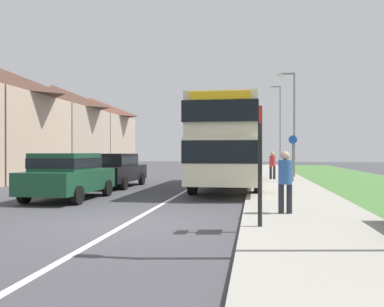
# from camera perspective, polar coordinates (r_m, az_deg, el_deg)

# --- Properties ---
(ground_plane) EXTENTS (120.00, 120.00, 0.00)m
(ground_plane) POSITION_cam_1_polar(r_m,az_deg,el_deg) (9.18, -9.56, -10.15)
(ground_plane) COLOR #424247
(lane_marking_centre) EXTENTS (0.14, 60.00, 0.01)m
(lane_marking_centre) POSITION_cam_1_polar(r_m,az_deg,el_deg) (16.89, -0.81, -5.39)
(lane_marking_centre) COLOR silver
(lane_marking_centre) RESTS_ON ground_plane
(pavement_near_side) EXTENTS (3.20, 68.00, 0.12)m
(pavement_near_side) POSITION_cam_1_polar(r_m,az_deg,el_deg) (14.70, 14.23, -6.01)
(pavement_near_side) COLOR #9E998E
(pavement_near_side) RESTS_ON ground_plane
(double_decker_bus) EXTENTS (2.80, 10.30, 3.70)m
(double_decker_bus) POSITION_cam_1_polar(r_m,az_deg,el_deg) (17.87, 5.47, 1.78)
(double_decker_bus) COLOR beige
(double_decker_bus) RESTS_ON ground_plane
(parked_car_dark_green) EXTENTS (2.01, 4.02, 1.61)m
(parked_car_dark_green) POSITION_cam_1_polar(r_m,az_deg,el_deg) (14.20, -17.61, -2.87)
(parked_car_dark_green) COLOR #19472D
(parked_car_dark_green) RESTS_ON ground_plane
(parked_car_black) EXTENTS (1.99, 4.43, 1.58)m
(parked_car_black) POSITION_cam_1_polar(r_m,az_deg,el_deg) (18.82, -11.20, -2.15)
(parked_car_black) COLOR black
(parked_car_black) RESTS_ON ground_plane
(pedestrian_at_stop) EXTENTS (0.34, 0.34, 1.67)m
(pedestrian_at_stop) POSITION_cam_1_polar(r_m,az_deg,el_deg) (10.05, 13.42, -3.65)
(pedestrian_at_stop) COLOR #23232D
(pedestrian_at_stop) RESTS_ON ground_plane
(pedestrian_walking_away) EXTENTS (0.34, 0.34, 1.67)m
(pedestrian_walking_away) POSITION_cam_1_polar(r_m,az_deg,el_deg) (22.65, 11.64, -1.51)
(pedestrian_walking_away) COLOR #23232D
(pedestrian_walking_away) RESTS_ON ground_plane
(bus_stop_sign) EXTENTS (0.09, 0.52, 2.60)m
(bus_stop_sign) POSITION_cam_1_polar(r_m,az_deg,el_deg) (8.17, 9.87, -0.56)
(bus_stop_sign) COLOR black
(bus_stop_sign) RESTS_ON ground_plane
(cycle_route_sign) EXTENTS (0.44, 0.08, 2.52)m
(cycle_route_sign) POSITION_cam_1_polar(r_m,az_deg,el_deg) (20.98, 14.47, -0.41)
(cycle_route_sign) COLOR slate
(cycle_route_sign) RESTS_ON ground_plane
(street_lamp_mid) EXTENTS (1.14, 0.20, 6.61)m
(street_lamp_mid) POSITION_cam_1_polar(r_m,az_deg,el_deg) (25.32, 14.41, 5.16)
(street_lamp_mid) COLOR slate
(street_lamp_mid) RESTS_ON ground_plane
(street_lamp_far) EXTENTS (1.14, 0.20, 8.49)m
(street_lamp_far) POSITION_cam_1_polar(r_m,az_deg,el_deg) (41.67, 12.59, 4.54)
(street_lamp_far) COLOR slate
(street_lamp_far) RESTS_ON ground_plane
(house_terrace_far_side) EXTENTS (6.48, 27.47, 6.71)m
(house_terrace_far_side) POSITION_cam_1_polar(r_m,az_deg,el_deg) (28.35, -22.98, 3.63)
(house_terrace_far_side) COLOR #C1A88E
(house_terrace_far_side) RESTS_ON ground_plane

